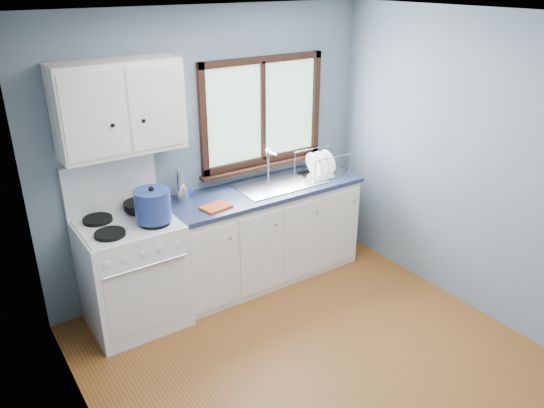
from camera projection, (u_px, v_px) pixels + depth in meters
floor at (334, 377)px, 3.92m from camera, size 3.20×3.60×0.02m
ceiling at (356, 17)px, 2.90m from camera, size 3.20×3.60×0.02m
wall_back at (211, 151)px, 4.78m from camera, size 3.20×0.02×2.50m
wall_left at (93, 304)px, 2.58m from camera, size 0.02×3.60×2.50m
wall_right at (497, 175)px, 4.23m from camera, size 0.02×3.60×2.50m
gas_range at (132, 270)px, 4.34m from camera, size 0.76×0.69×1.36m
base_cabinets at (264, 237)px, 5.06m from camera, size 1.85×0.60×0.88m
countertop at (264, 190)px, 4.86m from camera, size 1.89×0.64×0.04m
sink at (280, 190)px, 4.97m from camera, size 0.84×0.46×0.44m
window at (263, 119)px, 4.94m from camera, size 1.36×0.10×1.03m
upper_cabinets at (119, 108)px, 3.99m from camera, size 0.95×0.35×0.70m
skillet at (140, 205)px, 4.34m from camera, size 0.40×0.28×0.05m
stockpot at (153, 205)px, 4.09m from camera, size 0.29×0.29×0.28m
utensil_crock at (183, 193)px, 4.57m from camera, size 0.12×0.12×0.35m
thermos at (180, 186)px, 4.53m from camera, size 0.07×0.07×0.28m
soap_bottle at (189, 185)px, 4.61m from camera, size 0.09×0.09×0.23m
dish_towel at (216, 207)px, 4.44m from camera, size 0.26×0.21×0.02m
dish_rack at (321, 168)px, 5.17m from camera, size 0.45×0.35×0.24m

